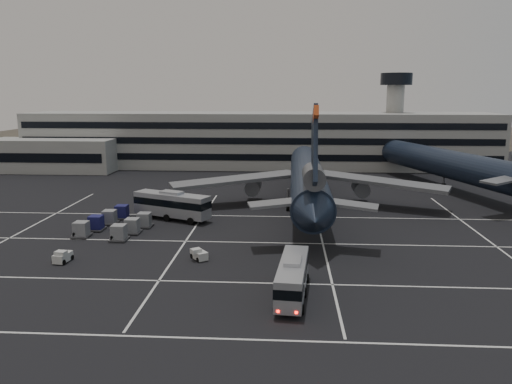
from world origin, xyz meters
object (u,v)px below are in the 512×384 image
tug_a (62,257)px  bus_far (172,204)px  bus_near (293,276)px  trijet_main (308,178)px  uld_cluster (115,223)px

tug_a → bus_far: bearing=75.6°
bus_near → tug_a: (-26.42, 8.23, -1.42)m
trijet_main → uld_cluster: bearing=-151.7°
bus_near → uld_cluster: size_ratio=0.77×
bus_near → uld_cluster: (-24.95, 22.14, -1.05)m
bus_near → bus_far: size_ratio=0.87×
trijet_main → uld_cluster: trijet_main is taller
bus_far → uld_cluster: bus_far is taller
bus_far → tug_a: bus_far is taller
bus_near → bus_far: (-18.19, 28.52, 0.34)m
bus_far → tug_a: bearing=-178.5°
bus_near → bus_far: 33.83m
uld_cluster → tug_a: bearing=-96.0°
trijet_main → uld_cluster: size_ratio=4.02×
trijet_main → bus_near: (-2.85, -36.68, -3.16)m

